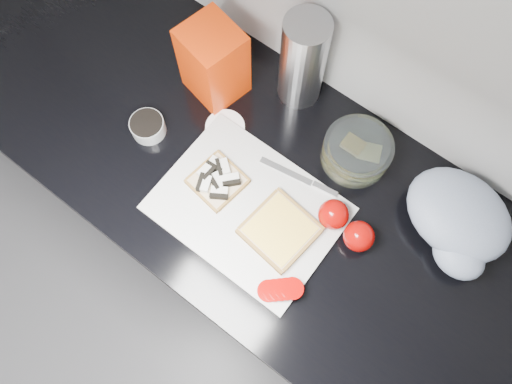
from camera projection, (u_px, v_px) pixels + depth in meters
base_cabinet at (274, 242)px, 1.59m from camera, size 3.50×0.60×0.86m
countertop at (280, 194)px, 1.16m from camera, size 3.50×0.64×0.04m
cutting_board at (248, 209)px, 1.12m from camera, size 0.40×0.30×0.01m
bread_left at (217, 180)px, 1.13m from camera, size 0.13×0.13×0.04m
bread_right at (280, 230)px, 1.09m from camera, size 0.16×0.16×0.02m
tomato_slices at (280, 290)px, 1.05m from camera, size 0.10×0.09×0.02m
knife at (308, 182)px, 1.14m from camera, size 0.19×0.05×0.01m
seed_tub at (148, 126)px, 1.18m from camera, size 0.08×0.08×0.04m
tub_lid at (225, 127)px, 1.20m from camera, size 0.10×0.10×0.01m
glass_bowl at (357, 151)px, 1.14m from camera, size 0.16×0.16×0.07m
bread_bag at (214, 62)px, 1.15m from camera, size 0.15×0.14×0.20m
steel_canister at (303, 61)px, 1.12m from camera, size 0.10×0.10×0.25m
grocery_bag at (459, 220)px, 1.07m from camera, size 0.26×0.24×0.10m
whole_tomatoes at (346, 225)px, 1.08m from camera, size 0.14×0.08×0.07m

